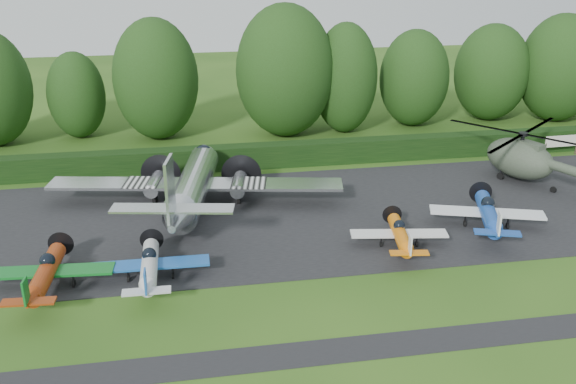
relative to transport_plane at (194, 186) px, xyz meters
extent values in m
plane|color=#234714|center=(5.92, -12.33, -1.95)|extent=(160.00, 160.00, 0.00)
cube|color=black|center=(5.92, -2.33, -1.94)|extent=(70.00, 18.00, 0.01)
cube|color=black|center=(5.92, -18.33, -1.94)|extent=(70.00, 2.00, 0.00)
cube|color=black|center=(5.92, 8.67, -1.95)|extent=(90.00, 1.60, 2.00)
cylinder|color=silver|center=(0.00, 0.33, -0.07)|extent=(2.28, 11.88, 2.28)
cone|color=silver|center=(0.00, 6.99, -0.07)|extent=(2.28, 1.48, 2.28)
cone|color=silver|center=(0.00, -6.80, 0.43)|extent=(2.28, 2.97, 2.28)
sphere|color=black|center=(0.00, 6.03, 0.43)|extent=(1.48, 1.48, 1.48)
cube|color=silver|center=(0.00, 1.32, -0.36)|extent=(21.78, 2.38, 0.22)
cube|color=white|center=(-3.96, 1.32, -0.24)|extent=(2.57, 2.47, 0.05)
cube|color=white|center=(3.96, 1.32, -0.24)|extent=(2.57, 2.47, 0.05)
cylinder|color=silver|center=(-3.17, 1.92, -0.61)|extent=(1.09, 3.17, 1.09)
cylinder|color=silver|center=(3.17, 1.92, -0.61)|extent=(1.09, 3.17, 1.09)
cylinder|color=black|center=(-3.17, 4.14, -0.61)|extent=(3.17, 0.03, 3.17)
cylinder|color=black|center=(3.17, 4.14, -0.61)|extent=(3.17, 0.03, 3.17)
cube|color=silver|center=(0.00, -7.59, 1.52)|extent=(7.42, 1.39, 0.14)
cube|color=silver|center=(0.00, -7.88, 2.90)|extent=(0.18, 2.18, 3.76)
cylinder|color=black|center=(-3.17, 1.52, -1.70)|extent=(0.25, 0.89, 0.89)
cylinder|color=black|center=(3.17, 1.52, -1.70)|extent=(0.25, 0.89, 0.89)
cylinder|color=black|center=(0.00, -7.98, -1.77)|extent=(0.18, 0.44, 0.44)
cylinder|color=#8E300D|center=(-8.64, -10.05, -0.80)|extent=(1.00, 5.74, 1.00)
sphere|color=black|center=(-8.64, -9.43, -0.33)|extent=(0.88, 0.88, 0.88)
cube|color=#0F6821|center=(-8.64, -9.53, -0.95)|extent=(7.31, 1.36, 0.15)
cube|color=#8E300D|center=(-8.64, -13.50, -0.54)|extent=(2.72, 0.73, 0.10)
cube|color=#0F6821|center=(-8.64, -13.60, 0.14)|extent=(0.10, 0.84, 1.36)
cylinder|color=black|center=(-8.64, -6.34, -0.80)|extent=(1.57, 0.02, 1.57)
cylinder|color=black|center=(-10.00, -9.74, -1.76)|extent=(0.15, 0.46, 0.46)
cylinder|color=black|center=(-7.28, -9.74, -1.76)|extent=(0.15, 0.46, 0.46)
cylinder|color=black|center=(-8.64, -7.34, -1.78)|extent=(0.13, 0.42, 0.42)
cylinder|color=silver|center=(-2.93, -10.07, -0.86)|extent=(0.95, 5.42, 0.95)
sphere|color=black|center=(-2.93, -9.47, -0.42)|extent=(0.83, 0.83, 0.83)
cube|color=#1D58AE|center=(-2.93, -9.57, -1.01)|extent=(6.89, 1.28, 0.14)
cube|color=silver|center=(-2.93, -13.32, -0.62)|extent=(2.56, 0.69, 0.10)
cube|color=#1D58AE|center=(-2.93, -13.41, 0.02)|extent=(0.10, 0.79, 1.28)
cylinder|color=black|center=(-2.93, -6.57, -0.86)|extent=(1.48, 0.02, 1.48)
cylinder|color=black|center=(-4.21, -9.77, -1.77)|extent=(0.14, 0.43, 0.43)
cylinder|color=black|center=(-1.65, -9.77, -1.77)|extent=(0.14, 0.43, 0.43)
cylinder|color=black|center=(-2.93, -7.50, -1.79)|extent=(0.12, 0.39, 0.39)
cylinder|color=orange|center=(12.77, -8.37, -0.97)|extent=(0.86, 4.90, 0.86)
sphere|color=black|center=(12.77, -7.84, -0.56)|extent=(0.75, 0.75, 0.75)
cube|color=silver|center=(12.77, -7.93, -1.10)|extent=(6.24, 1.16, 0.12)
cube|color=orange|center=(12.77, -11.31, -0.74)|extent=(2.32, 0.62, 0.09)
cube|color=silver|center=(12.77, -11.40, -0.16)|extent=(0.09, 0.71, 1.16)
cylinder|color=black|center=(12.77, -5.21, -0.97)|extent=(1.34, 0.02, 1.34)
cylinder|color=black|center=(11.61, -8.10, -1.79)|extent=(0.12, 0.39, 0.39)
cylinder|color=black|center=(13.93, -8.10, -1.79)|extent=(0.12, 0.39, 0.39)
cylinder|color=black|center=(12.77, -6.05, -1.80)|extent=(0.11, 0.36, 0.36)
cylinder|color=#1A46A0|center=(19.60, -6.67, -0.74)|extent=(1.05, 6.04, 1.05)
sphere|color=black|center=(19.60, -6.01, -0.24)|extent=(0.92, 0.92, 0.92)
cube|color=white|center=(19.60, -6.12, -0.90)|extent=(7.69, 1.43, 0.15)
cube|color=#1A46A0|center=(19.60, -10.29, -0.46)|extent=(2.86, 0.77, 0.11)
cube|color=white|center=(19.60, -10.40, 0.25)|extent=(0.11, 0.88, 1.43)
cylinder|color=black|center=(19.60, -2.77, -0.74)|extent=(1.65, 0.02, 1.65)
cylinder|color=black|center=(18.17, -6.34, -1.75)|extent=(0.15, 0.48, 0.48)
cylinder|color=black|center=(21.02, -6.34, -1.75)|extent=(0.15, 0.48, 0.48)
cylinder|color=black|center=(19.60, -3.81, -1.77)|extent=(0.13, 0.44, 0.44)
ellipsoid|color=#394333|center=(26.36, 1.77, -0.05)|extent=(3.29, 6.04, 3.16)
cylinder|color=#394333|center=(26.36, -2.98, 0.27)|extent=(0.74, 6.33, 0.74)
cylinder|color=black|center=(26.36, 1.77, 1.54)|extent=(0.32, 0.32, 0.84)
cylinder|color=black|center=(26.36, 1.77, 2.01)|extent=(0.74, 0.74, 0.26)
cylinder|color=black|center=(26.36, 1.77, 2.01)|extent=(12.66, 12.66, 0.06)
cube|color=#394333|center=(26.36, 0.93, 1.17)|extent=(0.95, 2.11, 0.74)
ellipsoid|color=black|center=(26.36, 3.46, 0.06)|extent=(2.01, 2.01, 1.80)
cylinder|color=black|center=(25.30, 2.62, -1.63)|extent=(0.19, 0.59, 0.59)
cylinder|color=black|center=(27.41, 2.62, -1.63)|extent=(0.19, 0.59, 0.59)
cylinder|color=black|center=(26.36, -1.61, -1.68)|extent=(0.17, 0.51, 0.51)
cylinder|color=#3F3326|center=(31.89, 7.07, -1.32)|extent=(0.12, 0.12, 1.25)
cylinder|color=#3F3326|center=(35.00, 7.07, -1.32)|extent=(0.12, 0.12, 1.25)
cube|color=silver|center=(33.44, 7.07, -0.60)|extent=(3.32, 0.08, 1.04)
cylinder|color=black|center=(23.48, 19.05, -0.31)|extent=(0.70, 0.70, 3.27)
ellipsoid|color=#1F3A12|center=(23.48, 19.05, 3.04)|extent=(7.14, 7.14, 9.98)
cylinder|color=black|center=(39.28, 18.18, -0.09)|extent=(0.70, 0.70, 3.71)
ellipsoid|color=#1F3A12|center=(39.28, 18.18, 3.73)|extent=(8.56, 8.56, 11.35)
cylinder|color=black|center=(-2.72, 18.83, -0.03)|extent=(0.70, 0.70, 3.84)
ellipsoid|color=#1F3A12|center=(-2.72, 18.83, 3.91)|extent=(8.16, 8.16, 11.72)
cylinder|color=black|center=(-10.47, 20.45, -0.56)|extent=(0.70, 0.70, 2.77)
ellipsoid|color=#1F3A12|center=(-10.47, 20.45, 2.29)|extent=(5.53, 5.53, 8.47)
cylinder|color=black|center=(15.80, 17.83, -0.15)|extent=(0.70, 0.70, 3.60)
ellipsoid|color=#1F3A12|center=(15.80, 17.83, 3.56)|extent=(6.38, 6.38, 11.01)
cylinder|color=black|center=(32.42, 19.84, -0.27)|extent=(0.70, 0.70, 3.35)
ellipsoid|color=#1F3A12|center=(32.42, 19.84, 3.18)|extent=(7.87, 7.87, 10.25)
cylinder|color=black|center=(9.70, 17.76, 0.17)|extent=(0.70, 0.70, 4.23)
ellipsoid|color=#1F3A12|center=(9.70, 17.76, 4.51)|extent=(9.60, 9.60, 12.92)
camera|label=1|loc=(-0.63, -43.56, 16.92)|focal=40.00mm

